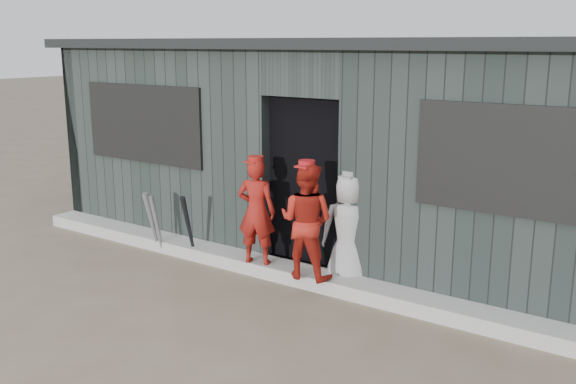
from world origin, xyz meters
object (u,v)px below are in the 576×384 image
Objects in this scene: player_red_left at (256,211)px; player_red_right at (306,221)px; dugout at (364,145)px; player_grey_back at (349,230)px; bat_right at (189,227)px; bat_mid at (157,224)px; bat_left at (152,223)px.

player_red_left is 0.97× the size of player_red_right.
player_grey_back is at bearing -66.90° from dugout.
bat_right is 2.01m from player_grey_back.
player_red_right is at bearing -79.74° from dugout.
bat_mid is at bearing -6.01° from player_red_right.
player_grey_back is (2.52, 0.47, 0.22)m from bat_left.
bat_mid is at bearing -13.09° from player_grey_back.
bat_left is 0.66× the size of player_grey_back.
bat_left is at bearing -12.90° from player_grey_back.
player_grey_back is (0.28, 0.40, -0.15)m from player_red_right.
bat_mid is 2.20m from player_red_right.
player_red_right is (0.70, -0.06, 0.02)m from player_red_left.
bat_left is at bearing -5.54° from player_red_right.
player_red_right reaches higher than bat_mid.
bat_right is at bearing -11.74° from player_grey_back.
player_red_left is at bearing -101.55° from dugout.
bat_right is 1.03m from player_red_left.
player_red_right reaches higher than player_grey_back.
bat_left is 0.07m from bat_mid.
dugout is (1.90, 1.92, 0.89)m from bat_left.
bat_left is 0.95× the size of bat_right.
bat_mid is at bearing -175.01° from bat_right.
dugout reaches higher than player_grey_back.
player_red_left is at bearing 4.27° from bat_mid.
bat_mid is 0.62× the size of player_red_right.
player_red_left is (1.53, 0.13, 0.35)m from bat_left.
dugout is at bearing -90.39° from player_grey_back.
bat_mid is at bearing -133.99° from dugout.
bat_right is 1.71m from player_red_right.
player_red_left is 1.05m from player_grey_back.
bat_left is 2.84m from dugout.
bat_left is 1.58m from player_red_left.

